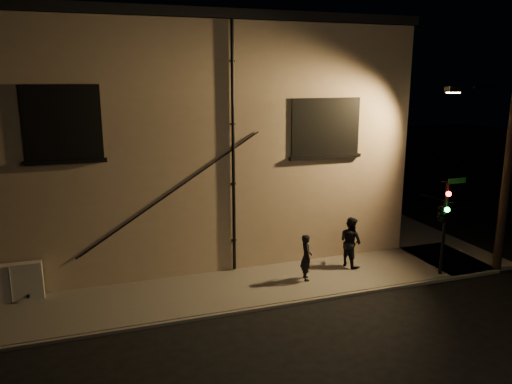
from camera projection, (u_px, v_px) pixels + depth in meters
name	position (u px, v px, depth m)	size (l,w,h in m)	color
ground	(318.00, 300.00, 15.36)	(90.00, 90.00, 0.00)	black
sidewalk	(297.00, 248.00, 19.77)	(21.00, 16.00, 0.12)	#5A5651
building	(167.00, 131.00, 21.68)	(16.20, 12.23, 8.80)	tan
utility_cabinet	(11.00, 283.00, 14.88)	(1.78, 0.30, 1.17)	#B9B4B0
pedestrian_a	(306.00, 257.00, 16.46)	(0.57, 0.37, 1.56)	black
pedestrian_b	(351.00, 242.00, 17.63)	(0.87, 0.68, 1.80)	black
traffic_signal	(443.00, 212.00, 16.45)	(1.25, 1.95, 3.32)	black
streetlamp_pole	(504.00, 169.00, 16.87)	(2.02, 1.38, 6.86)	black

